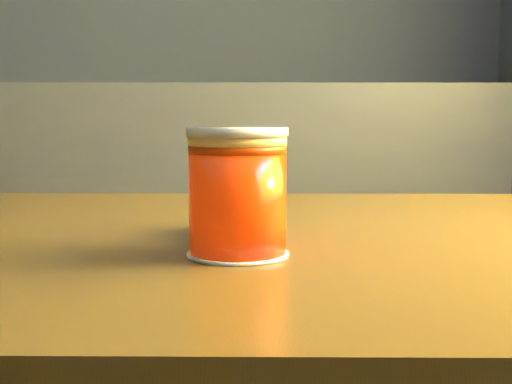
{
  "coord_description": "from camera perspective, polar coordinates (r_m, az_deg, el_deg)",
  "views": [
    {
      "loc": [
        0.91,
        -0.56,
        0.83
      ],
      "look_at": [
        0.93,
        0.02,
        0.77
      ],
      "focal_mm": 50.0,
      "sensor_mm": 36.0,
      "label": 1
    }
  ],
  "objects": [
    {
      "name": "orange_front",
      "position": [
        0.63,
        -0.58,
        -1.52
      ],
      "size": [
        0.08,
        0.08,
        0.05
      ],
      "primitive_type": "ellipsoid",
      "rotation": [
        0.0,
        0.0,
        0.37
      ],
      "color": "#FF1205",
      "rests_on": "table"
    },
    {
      "name": "table",
      "position": [
        0.69,
        0.64,
        -10.92
      ],
      "size": [
        0.98,
        0.7,
        0.72
      ],
      "rotation": [
        0.0,
        0.0,
        -0.04
      ],
      "color": "brown",
      "rests_on": "ground"
    },
    {
      "name": "juice_glass",
      "position": [
        0.57,
        -1.49,
        -0.09
      ],
      "size": [
        0.08,
        0.08,
        0.1
      ],
      "rotation": [
        0.0,
        0.0,
        -0.4
      ],
      "color": "#FF2F05",
      "rests_on": "table"
    },
    {
      "name": "orange_back",
      "position": [
        0.68,
        -2.32,
        -1.13
      ],
      "size": [
        0.07,
        0.07,
        0.05
      ],
      "primitive_type": "ellipsoid",
      "rotation": [
        0.0,
        0.0,
        0.2
      ],
      "color": "#FF1205",
      "rests_on": "table"
    }
  ]
}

